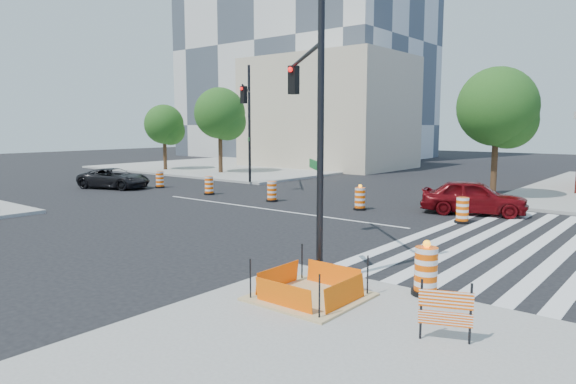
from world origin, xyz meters
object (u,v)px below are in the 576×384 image
at_px(signal_pole_se, 310,103).
at_px(signal_pole_nw, 248,113).
at_px(red_coupe, 474,197).
at_px(dark_suv, 114,178).

bearing_deg(signal_pole_se, signal_pole_nw, 2.18).
bearing_deg(red_coupe, signal_pole_nw, 67.18).
xyz_separation_m(red_coupe, signal_pole_se, (-0.53, -11.27, 3.69)).
height_order(dark_suv, signal_pole_se, signal_pole_se).
relative_size(signal_pole_se, signal_pole_nw, 0.96).
distance_m(signal_pole_se, signal_pole_nw, 18.59).
bearing_deg(dark_suv, red_coupe, -96.51).
xyz_separation_m(signal_pole_se, signal_pole_nw, (-13.94, 12.30, 0.20)).
xyz_separation_m(dark_suv, signal_pole_nw, (6.00, 5.65, 4.02)).
bearing_deg(dark_suv, signal_pole_se, -127.68).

